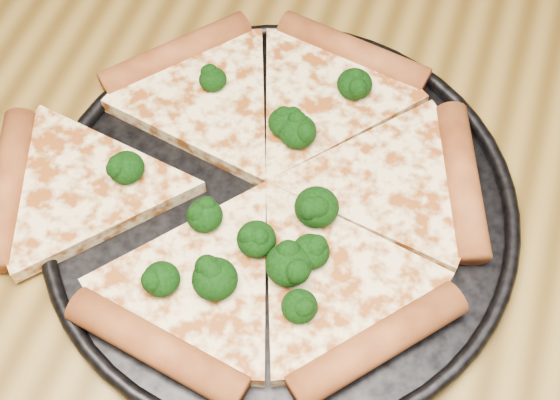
% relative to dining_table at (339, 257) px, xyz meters
% --- Properties ---
extents(dining_table, '(1.20, 0.90, 0.75)m').
position_rel_dining_table_xyz_m(dining_table, '(0.00, 0.00, 0.00)').
color(dining_table, olive).
rests_on(dining_table, ground).
extents(pizza_pan, '(0.39, 0.39, 0.02)m').
position_rel_dining_table_xyz_m(pizza_pan, '(-0.05, -0.02, 0.10)').
color(pizza_pan, black).
rests_on(pizza_pan, dining_table).
extents(pizza, '(0.43, 0.37, 0.03)m').
position_rel_dining_table_xyz_m(pizza, '(-0.08, -0.01, 0.11)').
color(pizza, '#FFE49C').
rests_on(pizza, pizza_pan).
extents(broccoli_florets, '(0.20, 0.26, 0.03)m').
position_rel_dining_table_xyz_m(broccoli_florets, '(-0.06, -0.04, 0.12)').
color(broccoli_florets, black).
rests_on(broccoli_florets, pizza).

